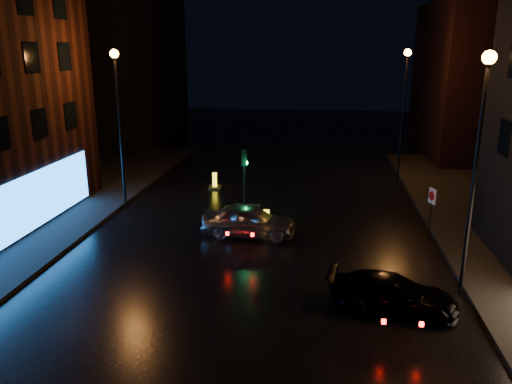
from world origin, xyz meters
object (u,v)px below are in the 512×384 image
at_px(bollard_near, 266,225).
at_px(road_sign_right, 432,200).
at_px(silver_hatchback, 249,221).
at_px(traffic_signal, 245,204).
at_px(bollard_far, 215,185).
at_px(dark_sedan, 392,294).

distance_m(bollard_near, road_sign_right, 7.82).
bearing_deg(silver_hatchback, road_sign_right, -78.46).
distance_m(traffic_signal, bollard_far, 5.23).
distance_m(bollard_near, bollard_far, 8.01).
distance_m(silver_hatchback, road_sign_right, 8.55).
height_order(silver_hatchback, bollard_far, silver_hatchback).
xyz_separation_m(traffic_signal, silver_hatchback, (0.71, -3.29, 0.24)).
relative_size(dark_sedan, bollard_near, 3.56).
bearing_deg(road_sign_right, silver_hatchback, -11.27).
height_order(silver_hatchback, road_sign_right, road_sign_right).
height_order(dark_sedan, road_sign_right, road_sign_right).
bearing_deg(dark_sedan, traffic_signal, 41.77).
bearing_deg(traffic_signal, silver_hatchback, -77.74).
xyz_separation_m(silver_hatchback, road_sign_right, (8.38, 1.41, 0.91)).
bearing_deg(bollard_far, silver_hatchback, -73.48).
xyz_separation_m(traffic_signal, bollard_near, (1.43, -2.39, -0.29)).
relative_size(bollard_near, bollard_far, 1.00).
height_order(bollard_near, bollard_far, bollard_near).
bearing_deg(silver_hatchback, traffic_signal, 14.26).
bearing_deg(bollard_far, bollard_near, -66.28).
xyz_separation_m(dark_sedan, bollard_near, (-4.98, 7.13, -0.40)).
relative_size(dark_sedan, road_sign_right, 1.94).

